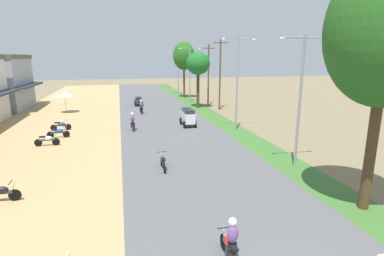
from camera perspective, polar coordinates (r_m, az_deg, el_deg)
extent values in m
cube|color=#2D3847|center=(44.25, -28.28, 7.16)|extent=(1.20, 8.48, 0.25)
cylinder|color=black|center=(16.59, -30.51, -10.88)|extent=(0.56, 0.06, 0.56)
cube|color=#333338|center=(16.72, -32.64, -10.30)|extent=(1.12, 0.12, 0.12)
ellipsoid|color=black|center=(16.64, -32.44, -9.85)|extent=(0.64, 0.28, 0.32)
cylinder|color=#A5A8AD|center=(16.51, -30.82, -10.02)|extent=(0.26, 0.05, 0.68)
cylinder|color=black|center=(16.40, -31.18, -8.82)|extent=(0.04, 0.54, 0.04)
cylinder|color=black|center=(25.10, -24.36, -2.38)|extent=(0.56, 0.06, 0.56)
cylinder|color=black|center=(25.37, -27.10, -2.51)|extent=(0.56, 0.06, 0.56)
cube|color=#333338|center=(25.18, -25.78, -2.05)|extent=(1.12, 0.12, 0.12)
ellipsoid|color=silver|center=(25.13, -25.63, -1.74)|extent=(0.64, 0.28, 0.32)
cube|color=black|center=(25.18, -26.46, -1.51)|extent=(0.44, 0.20, 0.10)
cylinder|color=#A5A8AD|center=(25.04, -24.55, -1.80)|extent=(0.26, 0.05, 0.68)
cylinder|color=black|center=(24.97, -24.77, -0.98)|extent=(0.04, 0.54, 0.04)
cylinder|color=black|center=(27.22, -22.70, -1.07)|extent=(0.56, 0.06, 0.56)
cylinder|color=black|center=(27.46, -25.25, -1.20)|extent=(0.56, 0.06, 0.56)
cube|color=#333338|center=(27.29, -24.01, -0.77)|extent=(1.12, 0.12, 0.12)
ellipsoid|color=#1E4CA5|center=(27.25, -23.87, -0.47)|extent=(0.64, 0.28, 0.32)
cube|color=black|center=(27.29, -24.64, -0.27)|extent=(0.44, 0.20, 0.10)
cylinder|color=#A5A8AD|center=(27.17, -22.87, -0.52)|extent=(0.26, 0.05, 0.68)
cylinder|color=black|center=(27.10, -23.07, 0.23)|extent=(0.04, 0.54, 0.04)
cylinder|color=black|center=(29.93, -22.39, 0.19)|extent=(0.56, 0.06, 0.56)
cylinder|color=black|center=(30.16, -24.72, 0.06)|extent=(0.56, 0.06, 0.56)
cube|color=#333338|center=(30.00, -23.59, 0.46)|extent=(1.12, 0.12, 0.12)
ellipsoid|color=#1E4CA5|center=(29.96, -23.47, 0.73)|extent=(0.64, 0.28, 0.32)
cube|color=black|center=(30.00, -24.16, 0.92)|extent=(0.44, 0.20, 0.10)
cylinder|color=#A5A8AD|center=(29.89, -22.55, 0.69)|extent=(0.26, 0.05, 0.68)
cylinder|color=black|center=(29.83, -22.73, 1.38)|extent=(0.04, 0.54, 0.04)
cylinder|color=#99999E|center=(39.19, -22.83, 4.20)|extent=(0.05, 0.05, 2.10)
cone|color=white|center=(39.04, -22.99, 5.94)|extent=(2.20, 2.20, 0.55)
cylinder|color=#4C351E|center=(14.88, 30.89, -2.67)|extent=(0.44, 0.44, 5.90)
cylinder|color=#4C351E|center=(39.53, 1.14, 7.39)|extent=(0.39, 0.39, 4.95)
ellipsoid|color=#1B6823|center=(39.32, 1.16, 12.15)|extent=(3.06, 3.06, 2.93)
cylinder|color=#4C351E|center=(49.64, -1.51, 8.91)|extent=(0.31, 0.31, 5.49)
ellipsoid|color=#245F1C|center=(49.50, -1.54, 13.50)|extent=(3.47, 3.47, 4.47)
cylinder|color=gray|center=(18.70, 19.70, 4.29)|extent=(0.16, 0.16, 7.76)
cylinder|color=gray|center=(18.16, 18.73, 15.95)|extent=(1.40, 0.08, 0.08)
ellipsoid|color=silver|center=(17.80, 16.72, 15.93)|extent=(0.36, 0.20, 0.14)
cylinder|color=gray|center=(18.92, 22.46, 15.53)|extent=(1.40, 0.08, 0.08)
ellipsoid|color=silver|center=(19.33, 24.19, 15.10)|extent=(0.36, 0.20, 0.14)
cylinder|color=gray|center=(27.30, 8.53, 8.05)|extent=(0.16, 0.16, 8.24)
cylinder|color=gray|center=(26.98, 7.40, 16.46)|extent=(1.40, 0.08, 0.08)
ellipsoid|color=silver|center=(26.74, 5.93, 16.38)|extent=(0.36, 0.20, 0.14)
cylinder|color=gray|center=(27.51, 10.24, 16.30)|extent=(1.40, 0.08, 0.08)
ellipsoid|color=silver|center=(27.79, 11.61, 16.07)|extent=(0.36, 0.20, 0.14)
cylinder|color=gray|center=(45.11, -0.42, 10.03)|extent=(0.16, 0.16, 7.94)
cylinder|color=gray|center=(44.90, -1.33, 14.89)|extent=(1.40, 0.08, 0.08)
ellipsoid|color=silver|center=(44.76, -2.24, 14.80)|extent=(0.36, 0.20, 0.14)
cylinder|color=gray|center=(45.22, 0.46, 14.88)|extent=(1.40, 0.08, 0.08)
ellipsoid|color=silver|center=(45.39, 1.35, 14.78)|extent=(0.36, 0.20, 0.14)
cylinder|color=gray|center=(54.02, -2.64, 10.35)|extent=(0.16, 0.16, 7.54)
cylinder|color=gray|center=(53.82, -3.44, 14.18)|extent=(1.40, 0.08, 0.08)
ellipsoid|color=silver|center=(53.70, -4.20, 14.10)|extent=(0.36, 0.20, 0.14)
cylinder|color=gray|center=(54.09, -1.93, 14.19)|extent=(1.40, 0.08, 0.08)
ellipsoid|color=silver|center=(54.23, -1.18, 14.12)|extent=(0.36, 0.20, 0.14)
cylinder|color=brown|center=(41.99, 3.12, 9.90)|extent=(0.20, 0.20, 8.26)
cube|color=#473323|center=(41.93, 3.18, 14.86)|extent=(1.80, 0.10, 0.10)
cylinder|color=brown|center=(38.50, 5.33, 9.97)|extent=(0.20, 0.20, 8.81)
cube|color=#473323|center=(38.47, 5.46, 15.78)|extent=(1.80, 0.10, 0.10)
cube|color=silver|center=(29.12, -0.81, 2.05)|extent=(0.95, 2.40, 0.95)
cube|color=#232B38|center=(28.90, -0.77, 3.28)|extent=(0.87, 2.00, 0.35)
cylinder|color=black|center=(28.52, 0.63, 0.77)|extent=(0.12, 0.68, 0.68)
cylinder|color=black|center=(28.29, -1.48, 0.66)|extent=(0.12, 0.68, 0.68)
cylinder|color=black|center=(30.16, -0.17, 1.46)|extent=(0.12, 0.68, 0.68)
cylinder|color=black|center=(29.94, -2.17, 1.36)|extent=(0.12, 0.68, 0.68)
cube|color=#282D33|center=(42.32, -10.11, 5.01)|extent=(0.88, 2.25, 0.44)
cube|color=#232B38|center=(42.37, -10.14, 5.59)|extent=(0.81, 1.30, 0.40)
cylinder|color=black|center=(43.14, -10.82, 4.80)|extent=(0.11, 0.64, 0.64)
cylinder|color=black|center=(43.19, -9.50, 4.86)|extent=(0.11, 0.64, 0.64)
cylinder|color=black|center=(41.53, -10.70, 4.48)|extent=(0.11, 0.64, 0.64)
cylinder|color=black|center=(41.59, -9.34, 4.55)|extent=(0.11, 0.64, 0.64)
cylinder|color=black|center=(11.21, 5.97, -20.73)|extent=(0.06, 0.56, 0.56)
cube|color=#333338|center=(10.63, 7.18, -21.70)|extent=(0.12, 1.12, 0.12)
ellipsoid|color=red|center=(10.61, 7.04, -20.85)|extent=(0.28, 0.64, 0.32)
cube|color=black|center=(10.27, 7.81, -21.36)|extent=(0.20, 0.44, 0.10)
cylinder|color=#A5A8AD|center=(11.01, 6.12, -19.73)|extent=(0.05, 0.26, 0.68)
cylinder|color=black|center=(10.77, 6.28, -18.24)|extent=(0.54, 0.04, 0.04)
ellipsoid|color=#724C8C|center=(10.11, 7.72, -19.25)|extent=(0.36, 0.28, 0.64)
sphere|color=white|center=(9.93, 7.70, -17.19)|extent=(0.28, 0.28, 0.28)
cylinder|color=#2D2D38|center=(10.50, 6.62, -22.05)|extent=(0.12, 0.12, 0.48)
cylinder|color=#2D2D38|center=(10.58, 8.15, -21.77)|extent=(0.12, 0.12, 0.48)
cylinder|color=black|center=(18.72, -5.81, -6.28)|extent=(0.06, 0.56, 0.56)
cylinder|color=black|center=(17.57, -5.26, -7.61)|extent=(0.06, 0.56, 0.56)
cube|color=#333338|center=(18.08, -5.56, -6.39)|extent=(0.12, 1.12, 0.12)
ellipsoid|color=#1E4CA5|center=(18.11, -5.60, -5.89)|extent=(0.28, 0.64, 0.32)
cube|color=black|center=(17.74, -5.45, -5.90)|extent=(0.20, 0.44, 0.10)
cylinder|color=#A5A8AD|center=(18.58, -5.81, -5.56)|extent=(0.05, 0.26, 0.68)
cylinder|color=black|center=(18.41, -5.81, -4.53)|extent=(0.54, 0.04, 0.04)
cylinder|color=black|center=(28.75, -11.20, 0.49)|extent=(0.06, 0.56, 0.56)
cylinder|color=black|center=(27.54, -11.09, -0.07)|extent=(0.06, 0.56, 0.56)
cube|color=#333338|center=(28.11, -11.16, 0.57)|extent=(0.12, 1.12, 0.12)
ellipsoid|color=#1E4CA5|center=(28.16, -11.18, 0.89)|extent=(0.28, 0.64, 0.32)
cube|color=black|center=(27.78, -11.16, 0.97)|extent=(0.20, 0.44, 0.10)
cylinder|color=#A5A8AD|center=(28.64, -11.22, 0.99)|extent=(0.05, 0.26, 0.68)
cylinder|color=black|center=(28.50, -11.25, 1.69)|extent=(0.54, 0.04, 0.04)
ellipsoid|color=#724C8C|center=(27.78, -11.21, 1.81)|extent=(0.36, 0.28, 0.64)
sphere|color=white|center=(27.74, -11.25, 2.64)|extent=(0.28, 0.28, 0.28)
cylinder|color=#2D2D38|center=(28.00, -11.44, 0.56)|extent=(0.12, 0.12, 0.48)
cylinder|color=#2D2D38|center=(28.01, -10.87, 0.59)|extent=(0.12, 0.12, 0.48)
cylinder|color=black|center=(36.82, -9.65, 3.35)|extent=(0.06, 0.56, 0.56)
cylinder|color=black|center=(35.60, -9.51, 3.01)|extent=(0.06, 0.56, 0.56)
cube|color=#333338|center=(36.18, -9.59, 3.46)|extent=(0.12, 1.12, 0.12)
ellipsoid|color=black|center=(36.24, -9.61, 3.70)|extent=(0.28, 0.64, 0.32)
cube|color=black|center=(35.86, -9.58, 3.80)|extent=(0.20, 0.44, 0.10)
cylinder|color=#A5A8AD|center=(36.72, -9.66, 3.75)|extent=(0.05, 0.26, 0.68)
cylinder|color=black|center=(36.60, -9.68, 4.30)|extent=(0.54, 0.04, 0.04)
ellipsoid|color=#724C8C|center=(35.88, -9.61, 4.45)|extent=(0.36, 0.28, 0.64)
sphere|color=white|center=(35.86, -9.64, 5.09)|extent=(0.28, 0.28, 0.28)
cylinder|color=#2D2D38|center=(36.07, -9.80, 3.46)|extent=(0.12, 0.12, 0.48)
cylinder|color=#2D2D38|center=(36.09, -9.36, 3.48)|extent=(0.12, 0.12, 0.48)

